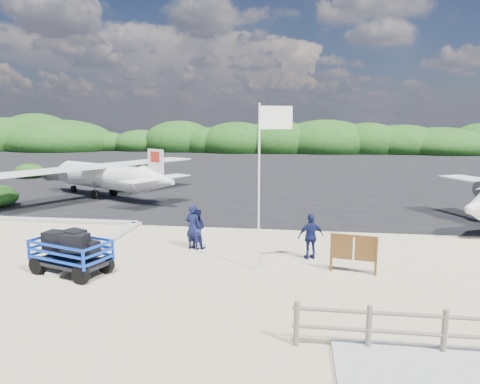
{
  "coord_description": "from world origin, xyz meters",
  "views": [
    {
      "loc": [
        2.98,
        -13.65,
        4.76
      ],
      "look_at": [
        0.37,
        5.07,
        1.66
      ],
      "focal_mm": 32.0,
      "sensor_mm": 36.0,
      "label": 1
    }
  ],
  "objects": [
    {
      "name": "crew_b",
      "position": [
        -0.83,
        1.76,
        0.76
      ],
      "size": [
        0.81,
        0.67,
        1.52
      ],
      "primitive_type": "imported",
      "rotation": [
        0.0,
        0.0,
        3.01
      ],
      "color": "#131847",
      "rests_on": "ground"
    },
    {
      "name": "aircraft_small",
      "position": [
        -6.34,
        31.8,
        0.0
      ],
      "size": [
        10.92,
        10.92,
        2.95
      ],
      "primitive_type": null,
      "rotation": [
        0.0,
        0.0,
        3.58
      ],
      "color": "#B2B2B2",
      "rests_on": "ground"
    },
    {
      "name": "asphalt_apron",
      "position": [
        0.0,
        30.0,
        0.0
      ],
      "size": [
        90.0,
        50.0,
        0.04
      ],
      "primitive_type": null,
      "color": "#B2B2B2",
      "rests_on": "ground"
    },
    {
      "name": "flagpole",
      "position": [
        1.73,
        -0.32,
        0.0
      ],
      "size": [
        1.16,
        0.78,
        5.34
      ],
      "primitive_type": null,
      "rotation": [
        0.0,
        0.0,
        0.35
      ],
      "color": "white",
      "rests_on": "ground"
    },
    {
      "name": "crew_c",
      "position": [
        3.44,
        1.03,
        0.81
      ],
      "size": [
        1.02,
        0.69,
        1.61
      ],
      "primitive_type": "imported",
      "rotation": [
        0.0,
        0.0,
        3.48
      ],
      "color": "#131847",
      "rests_on": "ground"
    },
    {
      "name": "fence",
      "position": [
        6.0,
        -5.0,
        0.0
      ],
      "size": [
        6.4,
        2.0,
        1.1
      ],
      "primitive_type": null,
      "color": "#B2B2B2",
      "rests_on": "ground"
    },
    {
      "name": "crew_a",
      "position": [
        -0.93,
        1.61,
        0.86
      ],
      "size": [
        0.72,
        0.57,
        1.72
      ],
      "primitive_type": "imported",
      "rotation": [
        0.0,
        0.0,
        2.86
      ],
      "color": "#131847",
      "rests_on": "ground"
    },
    {
      "name": "signboard",
      "position": [
        4.75,
        -0.24,
        0.0
      ],
      "size": [
        1.56,
        0.43,
        1.28
      ],
      "primitive_type": null,
      "rotation": [
        0.0,
        0.0,
        -0.19
      ],
      "color": "brown",
      "rests_on": "ground"
    },
    {
      "name": "walkway_pad",
      "position": [
        5.5,
        -6.0,
        0.0
      ],
      "size": [
        3.5,
        2.5,
        0.1
      ],
      "primitive_type": null,
      "color": "#B2B2B2",
      "rests_on": "ground"
    },
    {
      "name": "baggage_cart",
      "position": [
        -4.1,
        -1.51,
        0.0
      ],
      "size": [
        2.97,
        2.26,
        1.32
      ],
      "primitive_type": null,
      "rotation": [
        0.0,
        0.0,
        -0.32
      ],
      "color": "blue",
      "rests_on": "ground"
    },
    {
      "name": "vegetation_band",
      "position": [
        0.0,
        55.0,
        0.0
      ],
      "size": [
        124.0,
        8.0,
        4.4
      ],
      "primitive_type": null,
      "color": "#B2B2B2",
      "rests_on": "ground"
    },
    {
      "name": "ground",
      "position": [
        0.0,
        0.0,
        0.0
      ],
      "size": [
        160.0,
        160.0,
        0.0
      ],
      "primitive_type": "plane",
      "color": "beige"
    }
  ]
}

